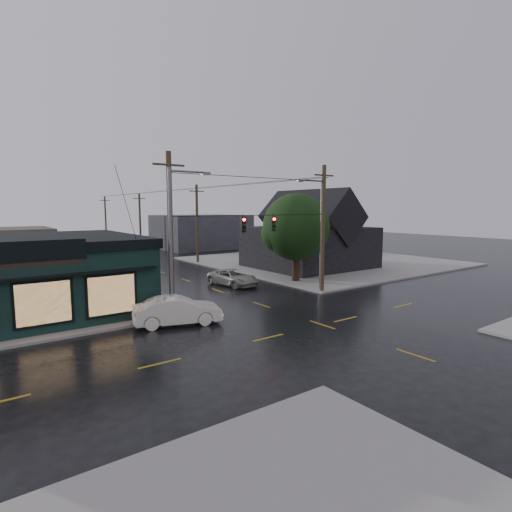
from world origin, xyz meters
TOP-DOWN VIEW (x-y plane):
  - ground_plane at (0.00, 0.00)m, footprint 160.00×160.00m
  - sidewalk_ne at (20.00, 20.00)m, footprint 28.00×28.00m
  - pizza_shop at (-15.00, 12.94)m, footprint 16.30×12.34m
  - ne_building at (15.00, 17.00)m, footprint 12.60×11.60m
  - corner_tree at (7.80, 11.16)m, footprint 6.14×6.14m
  - utility_pole_nw at (-6.50, 6.50)m, footprint 2.00×0.32m
  - utility_pole_ne at (6.50, 6.50)m, footprint 2.00×0.32m
  - utility_pole_far_a at (6.50, 28.00)m, footprint 2.00×0.32m
  - utility_pole_far_b at (6.50, 48.00)m, footprint 2.00×0.32m
  - utility_pole_far_c at (6.50, 68.00)m, footprint 2.00×0.32m
  - span_signal_assembly at (0.10, 6.50)m, footprint 13.00×0.48m
  - streetlight_nw at (-6.80, 5.80)m, footprint 5.40×0.30m
  - streetlight_ne at (7.00, 7.20)m, footprint 5.40×0.30m
  - bg_building_east at (16.00, 45.00)m, footprint 14.00×12.00m
  - sedan_cream at (-6.83, 5.00)m, footprint 5.40×3.17m
  - suv_silver at (2.26, 13.22)m, footprint 3.06×5.36m

SIDE VIEW (x-z plane):
  - ground_plane at x=0.00m, z-range 0.00..0.00m
  - utility_pole_nw at x=-6.50m, z-range -5.08..5.08m
  - utility_pole_ne at x=6.50m, z-range -5.08..5.08m
  - utility_pole_far_a at x=6.50m, z-range -4.83..4.83m
  - utility_pole_far_b at x=6.50m, z-range -4.58..4.58m
  - utility_pole_far_c at x=6.50m, z-range -4.58..4.58m
  - streetlight_nw at x=-6.80m, z-range -4.58..4.58m
  - streetlight_ne at x=7.00m, z-range -4.58..4.58m
  - sidewalk_ne at x=20.00m, z-range 0.00..0.15m
  - suv_silver at x=2.26m, z-range 0.00..1.41m
  - sedan_cream at x=-6.83m, z-range 0.00..1.68m
  - pizza_shop at x=-15.00m, z-range 0.11..5.01m
  - bg_building_east at x=16.00m, z-range 0.00..5.60m
  - ne_building at x=15.00m, z-range 0.09..8.85m
  - corner_tree at x=7.80m, z-range 1.06..9.07m
  - span_signal_assembly at x=0.10m, z-range 5.08..6.31m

